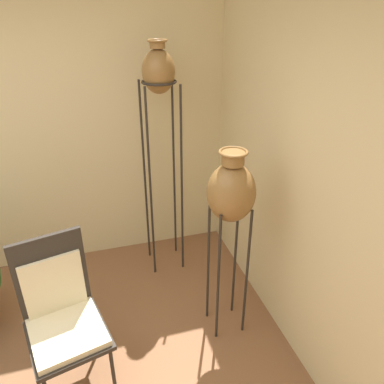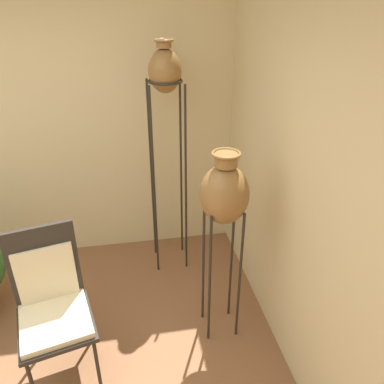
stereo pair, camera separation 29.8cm
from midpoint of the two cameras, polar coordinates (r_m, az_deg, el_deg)
The scene contains 4 objects.
wall_right at distance 2.08m, azimuth 21.01°, elevation -3.97°, with size 0.06×8.09×2.70m.
vase_stand_tall at distance 3.14m, azimuth -7.89°, elevation 16.11°, with size 0.30×0.30×2.10m.
vase_stand_medium at distance 2.53m, azimuth 2.64°, elevation -0.40°, with size 0.34×0.34×1.51m.
chair at distance 2.66m, azimuth -22.51°, elevation -16.55°, with size 0.57×0.58×1.10m.
Camera 1 is at (0.74, -1.34, 2.36)m, focal length 35.00 mm.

